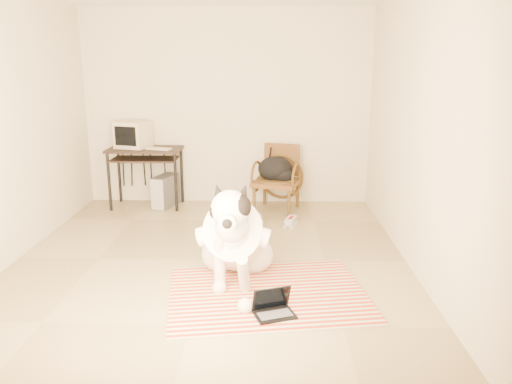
{
  "coord_description": "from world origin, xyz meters",
  "views": [
    {
      "loc": [
        0.6,
        -4.79,
        1.97
      ],
      "look_at": [
        0.48,
        -0.49,
        0.85
      ],
      "focal_mm": 35.0,
      "sensor_mm": 36.0,
      "label": 1
    }
  ],
  "objects_px": {
    "crt_monitor": "(133,134)",
    "rattan_chair": "(277,178)",
    "dog": "(235,239)",
    "pc_tower": "(165,191)",
    "backpack": "(277,170)",
    "laptop": "(273,308)",
    "computer_desk": "(145,157)"
  },
  "relations": [
    {
      "from": "crt_monitor",
      "to": "rattan_chair",
      "type": "height_order",
      "value": "crt_monitor"
    },
    {
      "from": "crt_monitor",
      "to": "rattan_chair",
      "type": "distance_m",
      "value": 2.08
    },
    {
      "from": "dog",
      "to": "pc_tower",
      "type": "height_order",
      "value": "dog"
    },
    {
      "from": "rattan_chair",
      "to": "backpack",
      "type": "xyz_separation_m",
      "value": [
        -0.01,
        -0.07,
        0.12
      ]
    },
    {
      "from": "laptop",
      "to": "backpack",
      "type": "xyz_separation_m",
      "value": [
        0.06,
        2.95,
        0.49
      ]
    },
    {
      "from": "computer_desk",
      "to": "crt_monitor",
      "type": "distance_m",
      "value": 0.35
    },
    {
      "from": "computer_desk",
      "to": "pc_tower",
      "type": "relative_size",
      "value": 1.95
    },
    {
      "from": "dog",
      "to": "rattan_chair",
      "type": "distance_m",
      "value": 2.39
    },
    {
      "from": "laptop",
      "to": "rattan_chair",
      "type": "xyz_separation_m",
      "value": [
        0.08,
        3.02,
        0.37
      ]
    },
    {
      "from": "dog",
      "to": "backpack",
      "type": "bearing_deg",
      "value": 79.89
    },
    {
      "from": "pc_tower",
      "to": "backpack",
      "type": "bearing_deg",
      "value": -5.57
    },
    {
      "from": "dog",
      "to": "pc_tower",
      "type": "distance_m",
      "value": 2.7
    },
    {
      "from": "crt_monitor",
      "to": "backpack",
      "type": "bearing_deg",
      "value": -6.35
    },
    {
      "from": "dog",
      "to": "crt_monitor",
      "type": "relative_size",
      "value": 2.88
    },
    {
      "from": "pc_tower",
      "to": "laptop",
      "type": "bearing_deg",
      "value": -64.34
    },
    {
      "from": "pc_tower",
      "to": "crt_monitor",
      "type": "bearing_deg",
      "value": 170.84
    },
    {
      "from": "laptop",
      "to": "pc_tower",
      "type": "height_order",
      "value": "pc_tower"
    },
    {
      "from": "crt_monitor",
      "to": "pc_tower",
      "type": "bearing_deg",
      "value": -9.16
    },
    {
      "from": "crt_monitor",
      "to": "computer_desk",
      "type": "bearing_deg",
      "value": -23.71
    },
    {
      "from": "dog",
      "to": "rattan_chair",
      "type": "xyz_separation_m",
      "value": [
        0.42,
        2.35,
        0.03
      ]
    },
    {
      "from": "pc_tower",
      "to": "backpack",
      "type": "height_order",
      "value": "backpack"
    },
    {
      "from": "laptop",
      "to": "computer_desk",
      "type": "relative_size",
      "value": 0.37
    },
    {
      "from": "pc_tower",
      "to": "rattan_chair",
      "type": "distance_m",
      "value": 1.58
    },
    {
      "from": "dog",
      "to": "computer_desk",
      "type": "relative_size",
      "value": 1.45
    },
    {
      "from": "pc_tower",
      "to": "backpack",
      "type": "xyz_separation_m",
      "value": [
        1.55,
        -0.15,
        0.34
      ]
    },
    {
      "from": "computer_desk",
      "to": "backpack",
      "type": "relative_size",
      "value": 2.07
    },
    {
      "from": "laptop",
      "to": "rattan_chair",
      "type": "distance_m",
      "value": 3.05
    },
    {
      "from": "backpack",
      "to": "pc_tower",
      "type": "bearing_deg",
      "value": 174.43
    },
    {
      "from": "laptop",
      "to": "computer_desk",
      "type": "bearing_deg",
      "value": 119.43
    },
    {
      "from": "computer_desk",
      "to": "backpack",
      "type": "distance_m",
      "value": 1.82
    },
    {
      "from": "pc_tower",
      "to": "computer_desk",
      "type": "bearing_deg",
      "value": -178.86
    },
    {
      "from": "dog",
      "to": "laptop",
      "type": "relative_size",
      "value": 3.91
    }
  ]
}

